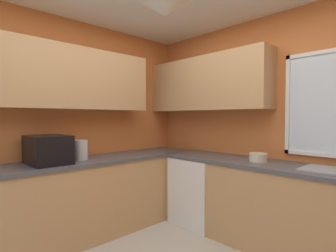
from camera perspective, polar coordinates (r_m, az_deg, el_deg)
name	(u,v)px	position (r m, az deg, el deg)	size (l,w,h in m)	color
room_shell	(176,77)	(2.38, 1.70, 10.62)	(3.67, 3.54, 2.59)	#D17238
counter_run_left	(75,200)	(3.16, -19.66, -15.03)	(0.65, 3.15, 0.88)	tan
counter_run_back	(280,208)	(2.99, 23.43, -16.10)	(2.76, 0.65, 0.88)	tan
dishwasher	(200,190)	(3.47, 7.14, -13.79)	(0.60, 0.60, 0.84)	white
microwave	(48,150)	(2.94, -24.87, -4.72)	(0.48, 0.36, 0.29)	black
kettle	(81,150)	(3.06, -18.48, -5.02)	(0.14, 0.14, 0.22)	#B7B7BC
bowl	(258,157)	(2.98, 19.17, -6.51)	(0.19, 0.19, 0.09)	beige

